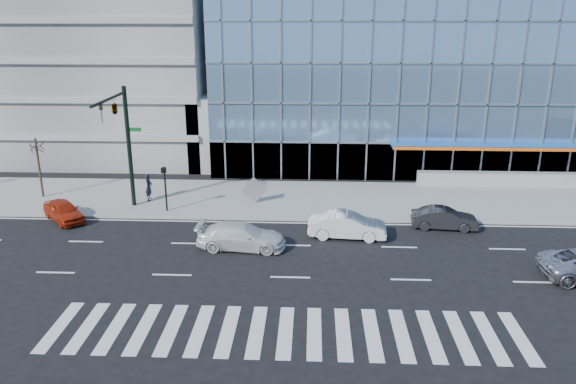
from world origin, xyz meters
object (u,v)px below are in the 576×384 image
at_px(ped_signal_post, 165,182).
at_px(red_sedan, 64,211).
at_px(pedestrian, 149,187).
at_px(tilted_panel, 255,190).
at_px(white_suv, 241,236).
at_px(traffic_signal, 119,121).
at_px(street_tree_near, 36,147).
at_px(dark_sedan, 444,218).
at_px(white_sedan, 347,225).

relative_size(ped_signal_post, red_sedan, 0.79).
distance_m(ped_signal_post, pedestrian, 2.98).
bearing_deg(tilted_panel, pedestrian, 168.08).
distance_m(ped_signal_post, white_suv, 7.95).
xyz_separation_m(traffic_signal, white_suv, (8.12, -5.07, -5.45)).
xyz_separation_m(pedestrian, tilted_panel, (7.37, -0.27, -0.03)).
height_order(ped_signal_post, white_suv, ped_signal_post).
bearing_deg(tilted_panel, street_tree_near, 167.73).
relative_size(white_suv, dark_sedan, 1.26).
distance_m(ped_signal_post, red_sedan, 6.54).
height_order(street_tree_near, pedestrian, street_tree_near).
relative_size(street_tree_near, tilted_panel, 3.25).
bearing_deg(pedestrian, red_sedan, 131.75).
bearing_deg(tilted_panel, ped_signal_post, -171.06).
relative_size(white_sedan, red_sedan, 1.20).
xyz_separation_m(ped_signal_post, street_tree_near, (-9.50, 2.56, 1.64)).
relative_size(white_suv, tilted_panel, 3.81).
bearing_deg(traffic_signal, pedestrian, 73.71).
distance_m(dark_sedan, pedestrian, 19.81).
height_order(street_tree_near, white_sedan, street_tree_near).
bearing_deg(white_sedan, traffic_signal, 81.73).
xyz_separation_m(street_tree_near, dark_sedan, (27.12, -4.50, -3.13)).
xyz_separation_m(white_sedan, red_sedan, (-17.77, 1.95, -0.10)).
relative_size(white_sedan, tilted_panel, 3.49).
height_order(street_tree_near, tilted_panel, street_tree_near).
bearing_deg(tilted_panel, white_suv, -99.78).
bearing_deg(traffic_signal, white_suv, -31.99).
bearing_deg(ped_signal_post, tilted_panel, 18.75).
xyz_separation_m(traffic_signal, tilted_panel, (8.11, 2.28, -5.10)).
bearing_deg(white_suv, pedestrian, 47.60).
xyz_separation_m(street_tree_near, red_sedan, (3.35, -4.21, -3.13)).
distance_m(white_sedan, pedestrian, 14.57).
height_order(street_tree_near, dark_sedan, street_tree_near).
bearing_deg(white_suv, red_sedan, 75.70).
relative_size(ped_signal_post, street_tree_near, 0.71).
bearing_deg(dark_sedan, tilted_panel, 77.63).
xyz_separation_m(white_suv, pedestrian, (-7.37, 7.62, 0.37)).
distance_m(ped_signal_post, tilted_panel, 6.03).
bearing_deg(street_tree_near, dark_sedan, -9.42).
distance_m(street_tree_near, white_suv, 17.38).
height_order(street_tree_near, white_suv, street_tree_near).
height_order(traffic_signal, ped_signal_post, traffic_signal).
height_order(pedestrian, tilted_panel, pedestrian).
bearing_deg(dark_sedan, traffic_signal, 90.95).
relative_size(white_sedan, dark_sedan, 1.15).
distance_m(ped_signal_post, dark_sedan, 17.79).
bearing_deg(tilted_panel, dark_sedan, -27.59).
distance_m(traffic_signal, white_suv, 11.01).
relative_size(traffic_signal, dark_sedan, 2.02).
bearing_deg(ped_signal_post, street_tree_near, 164.94).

